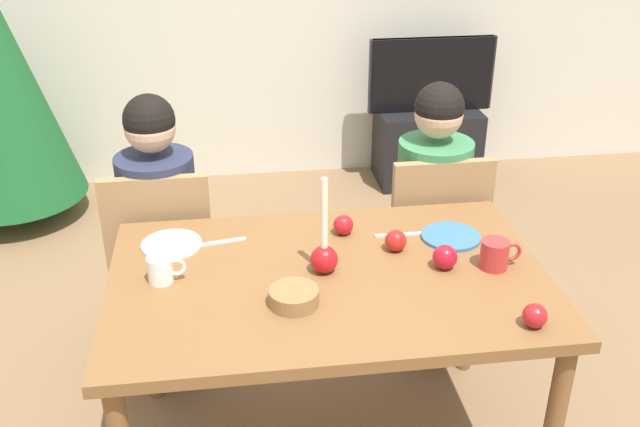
% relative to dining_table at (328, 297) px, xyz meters
% --- Properties ---
extents(dining_table, '(1.40, 0.90, 0.75)m').
position_rel_dining_table_xyz_m(dining_table, '(0.00, 0.00, 0.00)').
color(dining_table, brown).
rests_on(dining_table, ground).
extents(chair_left, '(0.40, 0.40, 0.90)m').
position_rel_dining_table_xyz_m(chair_left, '(-0.58, 0.61, -0.15)').
color(chair_left, '#99754C').
rests_on(chair_left, ground).
extents(chair_right, '(0.40, 0.40, 0.90)m').
position_rel_dining_table_xyz_m(chair_right, '(0.53, 0.61, -0.15)').
color(chair_right, '#99754C').
rests_on(chair_right, ground).
extents(person_left_child, '(0.30, 0.30, 1.17)m').
position_rel_dining_table_xyz_m(person_left_child, '(-0.58, 0.64, -0.10)').
color(person_left_child, '#33384C').
rests_on(person_left_child, ground).
extents(person_right_child, '(0.30, 0.30, 1.17)m').
position_rel_dining_table_xyz_m(person_right_child, '(0.53, 0.64, -0.10)').
color(person_right_child, '#33384C').
rests_on(person_right_child, ground).
extents(tv_stand, '(0.64, 0.40, 0.48)m').
position_rel_dining_table_xyz_m(tv_stand, '(0.99, 2.30, -0.43)').
color(tv_stand, black).
rests_on(tv_stand, ground).
extents(tv, '(0.79, 0.05, 0.46)m').
position_rel_dining_table_xyz_m(tv, '(0.99, 2.30, 0.04)').
color(tv, black).
rests_on(tv, tv_stand).
extents(candle_centerpiece, '(0.09, 0.09, 0.33)m').
position_rel_dining_table_xyz_m(candle_centerpiece, '(-0.01, 0.02, 0.15)').
color(candle_centerpiece, red).
rests_on(candle_centerpiece, dining_table).
extents(plate_left, '(0.21, 0.21, 0.01)m').
position_rel_dining_table_xyz_m(plate_left, '(-0.51, 0.26, 0.09)').
color(plate_left, white).
rests_on(plate_left, dining_table).
extents(plate_right, '(0.21, 0.21, 0.01)m').
position_rel_dining_table_xyz_m(plate_right, '(0.46, 0.18, 0.09)').
color(plate_right, teal).
rests_on(plate_right, dining_table).
extents(mug_left, '(0.12, 0.08, 0.09)m').
position_rel_dining_table_xyz_m(mug_left, '(-0.52, 0.03, 0.13)').
color(mug_left, white).
rests_on(mug_left, dining_table).
extents(mug_right, '(0.14, 0.09, 0.10)m').
position_rel_dining_table_xyz_m(mug_right, '(0.54, -0.02, 0.13)').
color(mug_right, '#B72D2D').
rests_on(mug_right, dining_table).
extents(fork_left, '(0.18, 0.04, 0.01)m').
position_rel_dining_table_xyz_m(fork_left, '(-0.34, 0.26, 0.09)').
color(fork_left, silver).
rests_on(fork_left, dining_table).
extents(fork_right, '(0.18, 0.02, 0.01)m').
position_rel_dining_table_xyz_m(fork_right, '(0.29, 0.22, 0.09)').
color(fork_right, silver).
rests_on(fork_right, dining_table).
extents(bowl_walnuts, '(0.15, 0.15, 0.05)m').
position_rel_dining_table_xyz_m(bowl_walnuts, '(-0.13, -0.15, 0.11)').
color(bowl_walnuts, olive).
rests_on(bowl_walnuts, dining_table).
extents(apple_near_candle, '(0.07, 0.07, 0.07)m').
position_rel_dining_table_xyz_m(apple_near_candle, '(0.09, 0.27, 0.12)').
color(apple_near_candle, '#AF171E').
rests_on(apple_near_candle, dining_table).
extents(apple_by_left_plate, '(0.07, 0.07, 0.07)m').
position_rel_dining_table_xyz_m(apple_by_left_plate, '(0.25, 0.13, 0.12)').
color(apple_by_left_plate, '#B41C18').
rests_on(apple_by_left_plate, dining_table).
extents(apple_by_right_mug, '(0.07, 0.07, 0.07)m').
position_rel_dining_table_xyz_m(apple_by_right_mug, '(0.54, -0.35, 0.12)').
color(apple_by_right_mug, '#AB1A1E').
rests_on(apple_by_right_mug, dining_table).
extents(apple_far_edge, '(0.08, 0.08, 0.08)m').
position_rel_dining_table_xyz_m(apple_far_edge, '(0.38, -0.01, 0.12)').
color(apple_far_edge, '#B21223').
rests_on(apple_far_edge, dining_table).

